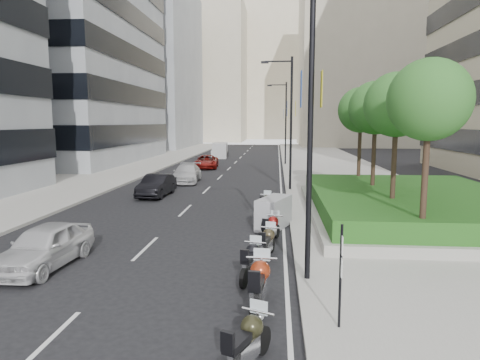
# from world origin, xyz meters

# --- Properties ---
(ground) EXTENTS (160.00, 160.00, 0.00)m
(ground) POSITION_xyz_m (0.00, 0.00, 0.00)
(ground) COLOR black
(ground) RESTS_ON ground
(sidewalk_right) EXTENTS (10.00, 100.00, 0.15)m
(sidewalk_right) POSITION_xyz_m (9.00, 30.00, 0.07)
(sidewalk_right) COLOR #9E9B93
(sidewalk_right) RESTS_ON ground
(sidewalk_left) EXTENTS (8.00, 100.00, 0.15)m
(sidewalk_left) POSITION_xyz_m (-12.00, 30.00, 0.07)
(sidewalk_left) COLOR #9E9B93
(sidewalk_left) RESTS_ON ground
(lane_edge) EXTENTS (0.12, 100.00, 0.01)m
(lane_edge) POSITION_xyz_m (3.70, 30.00, 0.01)
(lane_edge) COLOR silver
(lane_edge) RESTS_ON ground
(lane_centre) EXTENTS (0.12, 100.00, 0.01)m
(lane_centre) POSITION_xyz_m (-1.50, 30.00, 0.01)
(lane_centre) COLOR silver
(lane_centre) RESTS_ON ground
(building_grey_far) EXTENTS (22.00, 26.00, 30.00)m
(building_grey_far) POSITION_xyz_m (-24.00, 70.00, 15.00)
(building_grey_far) COLOR gray
(building_grey_far) RESTS_ON ground
(building_cream_right) EXTENTS (28.00, 24.00, 36.00)m
(building_cream_right) POSITION_xyz_m (22.00, 80.00, 18.00)
(building_cream_right) COLOR #B7AD93
(building_cream_right) RESTS_ON ground
(building_cream_left) EXTENTS (26.00, 24.00, 34.00)m
(building_cream_left) POSITION_xyz_m (-18.00, 100.00, 17.00)
(building_cream_left) COLOR #B7AD93
(building_cream_left) RESTS_ON ground
(building_cream_centre) EXTENTS (30.00, 24.00, 38.00)m
(building_cream_centre) POSITION_xyz_m (2.00, 120.00, 19.00)
(building_cream_centre) COLOR #B7AD93
(building_cream_centre) RESTS_ON ground
(planter) EXTENTS (10.00, 14.00, 0.40)m
(planter) POSITION_xyz_m (10.00, 10.00, 0.35)
(planter) COLOR #9D9C92
(planter) RESTS_ON sidewalk_right
(hedge) EXTENTS (9.40, 13.40, 0.80)m
(hedge) POSITION_xyz_m (10.00, 10.00, 0.95)
(hedge) COLOR #1E4C15
(hedge) RESTS_ON planter
(tree_0) EXTENTS (2.80, 2.80, 6.30)m
(tree_0) POSITION_xyz_m (8.50, 4.00, 5.42)
(tree_0) COLOR #332319
(tree_0) RESTS_ON planter
(tree_1) EXTENTS (2.80, 2.80, 6.30)m
(tree_1) POSITION_xyz_m (8.50, 8.00, 5.42)
(tree_1) COLOR #332319
(tree_1) RESTS_ON planter
(tree_2) EXTENTS (2.80, 2.80, 6.30)m
(tree_2) POSITION_xyz_m (8.50, 12.00, 5.42)
(tree_2) COLOR #332319
(tree_2) RESTS_ON planter
(tree_3) EXTENTS (2.80, 2.80, 6.30)m
(tree_3) POSITION_xyz_m (8.50, 16.00, 5.42)
(tree_3) COLOR #332319
(tree_3) RESTS_ON planter
(lamp_post_0) EXTENTS (2.34, 0.45, 9.00)m
(lamp_post_0) POSITION_xyz_m (4.14, 1.00, 5.07)
(lamp_post_0) COLOR black
(lamp_post_0) RESTS_ON ground
(lamp_post_1) EXTENTS (2.34, 0.45, 9.00)m
(lamp_post_1) POSITION_xyz_m (4.14, 18.00, 5.07)
(lamp_post_1) COLOR black
(lamp_post_1) RESTS_ON ground
(lamp_post_2) EXTENTS (2.34, 0.45, 9.00)m
(lamp_post_2) POSITION_xyz_m (4.14, 36.00, 5.07)
(lamp_post_2) COLOR black
(lamp_post_2) RESTS_ON ground
(parking_sign) EXTENTS (0.06, 0.32, 2.50)m
(parking_sign) POSITION_xyz_m (4.80, -2.00, 1.46)
(parking_sign) COLOR black
(parking_sign) RESTS_ON ground
(motorcycle_0) EXTENTS (0.99, 1.95, 1.03)m
(motorcycle_0) POSITION_xyz_m (2.85, -3.66, 0.55)
(motorcycle_0) COLOR black
(motorcycle_0) RESTS_ON ground
(motorcycle_1) EXTENTS (0.81, 2.43, 1.21)m
(motorcycle_1) POSITION_xyz_m (2.96, -0.96, 0.64)
(motorcycle_1) COLOR black
(motorcycle_1) RESTS_ON ground
(motorcycle_2) EXTENTS (0.72, 2.04, 1.03)m
(motorcycle_2) POSITION_xyz_m (2.64, 1.20, 0.55)
(motorcycle_2) COLOR black
(motorcycle_2) RESTS_ON ground
(motorcycle_3) EXTENTS (0.71, 2.00, 1.01)m
(motorcycle_3) POSITION_xyz_m (3.07, 3.20, 0.54)
(motorcycle_3) COLOR black
(motorcycle_3) RESTS_ON ground
(motorcycle_4) EXTENTS (0.84, 1.97, 1.01)m
(motorcycle_4) POSITION_xyz_m (3.18, 5.20, 0.54)
(motorcycle_4) COLOR black
(motorcycle_4) RESTS_ON ground
(motorcycle_5) EXTENTS (1.67, 2.47, 1.39)m
(motorcycle_5) POSITION_xyz_m (3.26, 7.49, 0.70)
(motorcycle_5) COLOR black
(motorcycle_5) RESTS_ON ground
(motorcycle_6) EXTENTS (0.72, 2.15, 1.08)m
(motorcycle_6) POSITION_xyz_m (2.83, 9.74, 0.58)
(motorcycle_6) COLOR black
(motorcycle_6) RESTS_ON ground
(car_a) EXTENTS (1.92, 4.24, 1.41)m
(car_a) POSITION_xyz_m (-4.12, 1.67, 0.71)
(car_a) COLOR silver
(car_a) RESTS_ON ground
(car_b) EXTENTS (1.65, 4.29, 1.39)m
(car_b) POSITION_xyz_m (-4.26, 15.23, 0.70)
(car_b) COLOR black
(car_b) RESTS_ON ground
(car_c) EXTENTS (2.29, 5.00, 1.42)m
(car_c) POSITION_xyz_m (-3.70, 21.75, 0.71)
(car_c) COLOR #B9B8BA
(car_c) RESTS_ON ground
(car_d) EXTENTS (2.62, 5.00, 1.34)m
(car_d) POSITION_xyz_m (-3.83, 32.17, 0.67)
(car_d) COLOR maroon
(car_d) RESTS_ON ground
(delivery_van) EXTENTS (2.17, 4.93, 2.02)m
(delivery_van) POSITION_xyz_m (-4.23, 45.47, 0.94)
(delivery_van) COLOR #B5B5B7
(delivery_van) RESTS_ON ground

